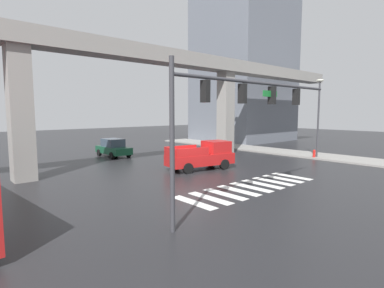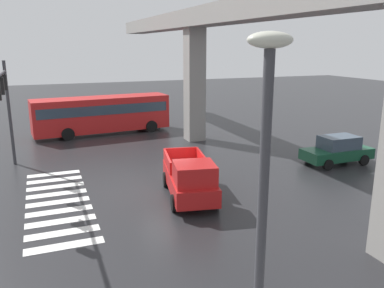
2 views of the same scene
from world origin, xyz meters
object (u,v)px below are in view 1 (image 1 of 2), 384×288
Objects in this scene: street_lamp_mid_block at (232,110)px; fire_hydrant at (314,154)px; sedan_dark_green at (113,148)px; street_lamp_near_corner at (319,109)px; pickup_truck at (204,156)px; traffic_signal_mast at (240,103)px.

fire_hydrant is at bearing -92.23° from street_lamp_mid_block.
sedan_dark_green is 0.59× the size of street_lamp_near_corner.
street_lamp_near_corner is (13.55, -13.59, 3.70)m from sedan_dark_green.
street_lamp_near_corner is 10.32m from street_lamp_mid_block.
street_lamp_mid_block reaches higher than pickup_truck.
sedan_dark_green is at bearing 134.18° from fire_hydrant.
sedan_dark_green is at bearing 134.93° from street_lamp_near_corner.
traffic_signal_mast is at bearing -163.74° from fire_hydrant.
traffic_signal_mast reaches higher than pickup_truck.
street_lamp_mid_block is (13.55, -3.27, 3.70)m from sedan_dark_green.
sedan_dark_green is 19.55m from street_lamp_near_corner.
traffic_signal_mast reaches higher than sedan_dark_green.
fire_hydrant is (13.15, -13.54, -0.42)m from sedan_dark_green.
pickup_truck is 11.50m from fire_hydrant.
fire_hydrant is (-0.40, 0.05, -4.13)m from street_lamp_near_corner.
street_lamp_near_corner is at bearing -90.00° from street_lamp_mid_block.
fire_hydrant is at bearing 16.26° from traffic_signal_mast.
street_lamp_mid_block reaches higher than sedan_dark_green.
pickup_truck is at bearing -148.08° from street_lamp_mid_block.
traffic_signal_mast is 12.81× the size of fire_hydrant.
street_lamp_near_corner is at bearing 15.74° from traffic_signal_mast.
street_lamp_mid_block reaches higher than traffic_signal_mast.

